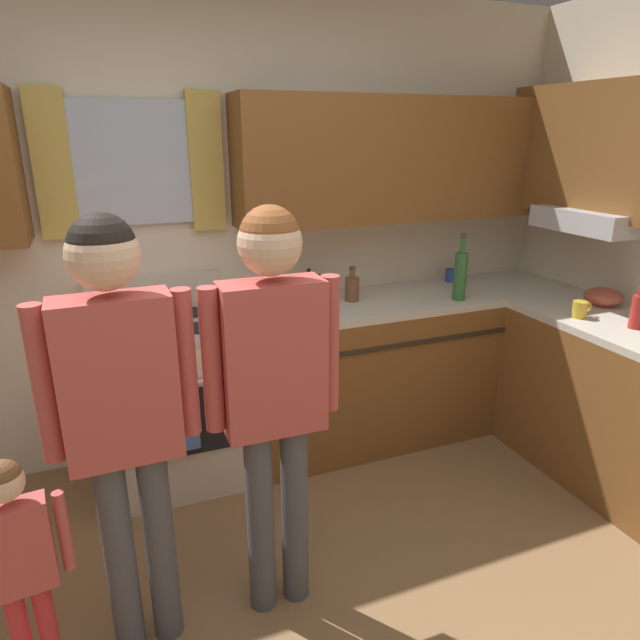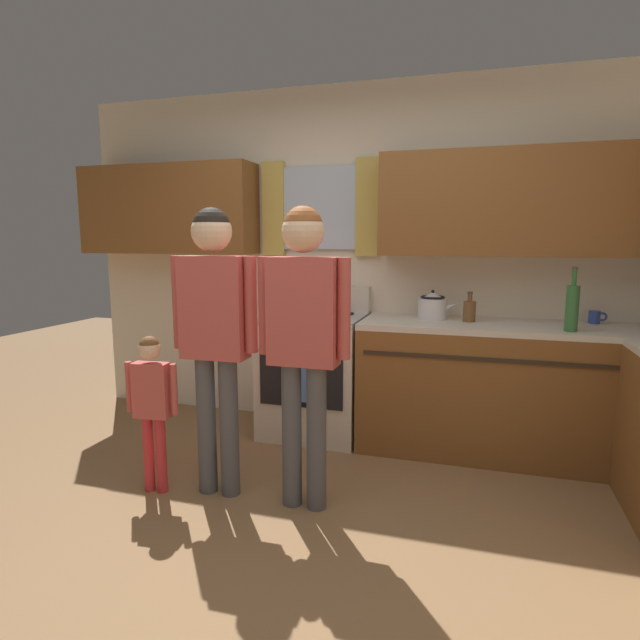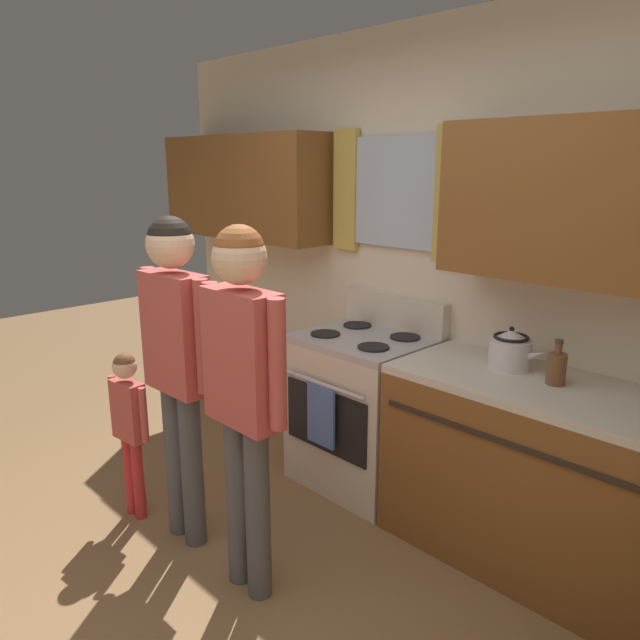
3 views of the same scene
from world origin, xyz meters
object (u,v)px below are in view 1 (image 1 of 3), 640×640
stove_oven (169,400)px  small_child (19,556)px  adult_holding_child (121,397)px  adult_in_plaid (274,374)px  stovetop_kettle (309,287)px  mixing_bowl (604,297)px  bottle_squat_brown (352,288)px  mug_mustard_yellow (580,309)px  bottle_wine_green (460,275)px  bottle_sauce_red (637,311)px  mug_cobalt_blue (452,275)px

stove_oven → small_child: 1.32m
adult_holding_child → adult_in_plaid: size_ratio=1.00×
stove_oven → small_child: (-0.60, -1.16, 0.11)m
stove_oven → adult_in_plaid: (0.28, -1.07, 0.56)m
stovetop_kettle → mixing_bowl: stovetop_kettle is taller
bottle_squat_brown → mug_mustard_yellow: 1.25m
adult_holding_child → bottle_wine_green: bearing=24.4°
stovetop_kettle → adult_in_plaid: (-0.57, -1.15, 0.03)m
bottle_sauce_red → small_child: size_ratio=0.27×
bottle_sauce_red → adult_in_plaid: (-1.95, -0.12, 0.03)m
bottle_wine_green → bottle_sauce_red: size_ratio=1.60×
mug_mustard_yellow → small_child: (-2.71, -0.45, -0.37)m
adult_holding_child → stove_oven: bearing=77.1°
bottle_squat_brown → mixing_bowl: bottle_squat_brown is taller
mug_mustard_yellow → adult_holding_child: bearing=-171.4°
bottle_squat_brown → stovetop_kettle: bearing=168.5°
adult_holding_child → adult_in_plaid: adult_holding_child is taller
stovetop_kettle → adult_in_plaid: adult_in_plaid is taller
stovetop_kettle → adult_holding_child: size_ratio=0.17×
stovetop_kettle → adult_holding_child: adult_holding_child is taller
stovetop_kettle → adult_in_plaid: bearing=-116.4°
bottle_wine_green → mug_mustard_yellow: (0.41, -0.53, -0.11)m
stove_oven → small_child: stove_oven is taller
bottle_wine_green → stove_oven: bearing=173.7°
mug_cobalt_blue → adult_in_plaid: adult_in_plaid is taller
stove_oven → mug_cobalt_blue: stove_oven is taller
mug_cobalt_blue → stovetop_kettle: stovetop_kettle is taller
mixing_bowl → mug_cobalt_blue: bearing=122.7°
bottle_sauce_red → small_child: bottle_sauce_red is taller
bottle_wine_green → adult_holding_child: 2.13m
stove_oven → mug_cobalt_blue: bearing=5.7°
bottle_squat_brown → bottle_sauce_red: (1.13, -0.98, 0.02)m
bottle_sauce_red → stovetop_kettle: bearing=143.3°
stove_oven → adult_in_plaid: bearing=-75.5°
bottle_squat_brown → mug_mustard_yellow: size_ratio=1.71×
stove_oven → stovetop_kettle: size_ratio=4.02×
bottle_wine_green → adult_in_plaid: 1.68m
bottle_wine_green → mixing_bowl: 0.82m
mug_mustard_yellow → bottle_sauce_red: bearing=-62.7°
bottle_wine_green → mug_cobalt_blue: 0.44m
bottle_sauce_red → mug_cobalt_blue: bottle_sauce_red is taller
bottle_squat_brown → mug_cobalt_blue: bottle_squat_brown is taller
adult_holding_child → adult_in_plaid: 0.52m
bottle_squat_brown → mug_mustard_yellow: (1.01, -0.74, -0.03)m
adult_holding_child → small_child: 0.58m
bottle_squat_brown → stove_oven: bearing=-178.6°
mixing_bowl → bottle_squat_brown: bearing=154.7°
small_child → mixing_bowl: bearing=10.8°
stove_oven → mug_mustard_yellow: 2.27m
mug_mustard_yellow → small_child: bearing=-170.6°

